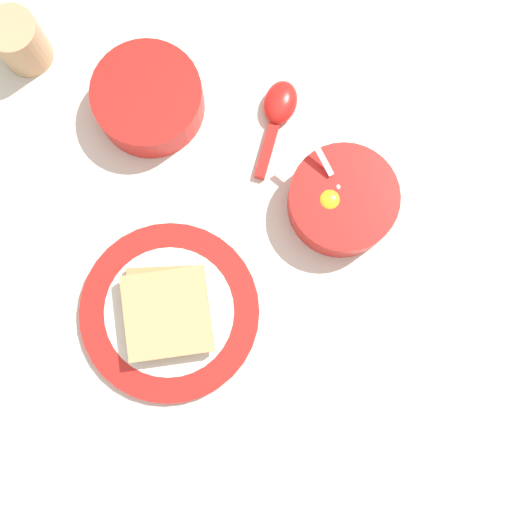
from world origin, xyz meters
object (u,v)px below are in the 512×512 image
(egg_bowl, at_px, (342,201))
(drinking_cup, at_px, (19,41))
(soup_spoon, at_px, (278,110))
(congee_bowl, at_px, (148,99))
(toast_plate, at_px, (170,312))
(toast_sandwich, at_px, (166,312))

(egg_bowl, bearing_deg, drinking_cup, 41.01)
(soup_spoon, height_order, drinking_cup, drinking_cup)
(egg_bowl, xyz_separation_m, congee_bowl, (0.21, 0.17, 0.00))
(egg_bowl, bearing_deg, toast_plate, 100.08)
(egg_bowl, xyz_separation_m, toast_sandwich, (-0.04, 0.24, -0.00))
(toast_plate, relative_size, drinking_cup, 2.83)
(toast_sandwich, height_order, soup_spoon, toast_sandwich)
(soup_spoon, bearing_deg, toast_sandwich, 129.74)
(toast_plate, distance_m, drinking_cup, 0.38)
(congee_bowl, relative_size, drinking_cup, 1.76)
(congee_bowl, distance_m, drinking_cup, 0.17)
(congee_bowl, bearing_deg, toast_plate, 163.73)
(congee_bowl, height_order, drinking_cup, drinking_cup)
(congee_bowl, bearing_deg, egg_bowl, -140.76)
(toast_sandwich, height_order, drinking_cup, drinking_cup)
(toast_plate, distance_m, soup_spoon, 0.28)
(drinking_cup, bearing_deg, soup_spoon, -126.20)
(toast_sandwich, bearing_deg, drinking_cup, 6.72)
(toast_sandwich, xyz_separation_m, soup_spoon, (0.18, -0.22, -0.02))
(egg_bowl, height_order, congee_bowl, egg_bowl)
(egg_bowl, height_order, toast_plate, egg_bowl)
(egg_bowl, relative_size, soup_spoon, 1.24)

